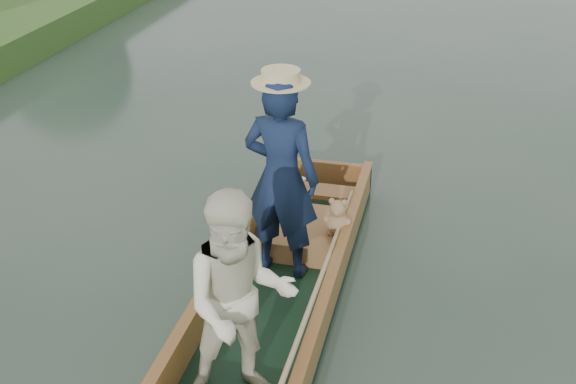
# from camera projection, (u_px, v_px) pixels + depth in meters

# --- Properties ---
(ground) EXTENTS (120.00, 120.00, 0.00)m
(ground) POSITION_uv_depth(u_px,v_px,m) (273.00, 314.00, 6.57)
(ground) COLOR #283D30
(ground) RESTS_ON ground
(punt) EXTENTS (1.14, 5.17, 2.09)m
(punt) POSITION_uv_depth(u_px,v_px,m) (268.00, 259.00, 6.10)
(punt) COLOR black
(punt) RESTS_ON ground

